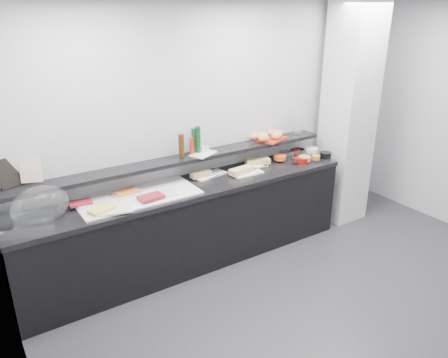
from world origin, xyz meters
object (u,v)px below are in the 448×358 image
cloche_base (24,222)px  condiment_tray (203,154)px  sandwich_plate_mid (248,173)px  framed_print (9,173)px  bread_tray (271,139)px  carafe (297,123)px

cloche_base → condiment_tray: condiment_tray is taller
sandwich_plate_mid → framed_print: 2.33m
cloche_base → bread_tray: 2.78m
sandwich_plate_mid → framed_print: framed_print is taller
sandwich_plate_mid → framed_print: (-2.28, 0.34, 0.37)m
carafe → bread_tray: bearing=179.4°
cloche_base → condiment_tray: bearing=20.0°
cloche_base → carafe: carafe is taller
cloche_base → carafe: (3.15, 0.16, 0.38)m
cloche_base → framed_print: bearing=107.9°
bread_tray → carafe: carafe is taller
cloche_base → condiment_tray: 1.85m
cloche_base → condiment_tray: (1.83, 0.13, 0.24)m
cloche_base → sandwich_plate_mid: bearing=14.2°
sandwich_plate_mid → bread_tray: bearing=24.6°
cloche_base → framed_print: size_ratio=1.91×
sandwich_plate_mid → condiment_tray: 0.54m
cloche_base → carafe: size_ratio=1.65×
condiment_tray → carafe: bearing=-22.9°
framed_print → carafe: bearing=-24.2°
bread_tray → carafe: (0.39, -0.00, 0.14)m
framed_print → bread_tray: 2.78m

